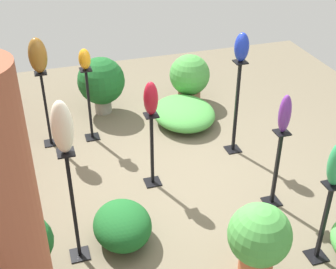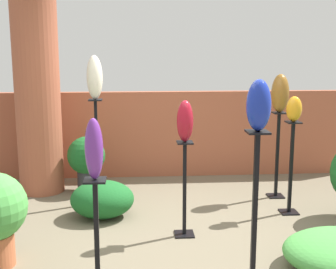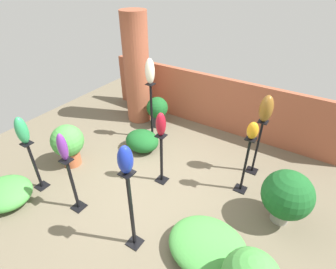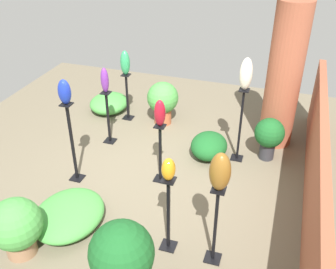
# 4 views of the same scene
# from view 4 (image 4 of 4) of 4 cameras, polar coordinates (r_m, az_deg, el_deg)

# --- Properties ---
(ground_plane) EXTENTS (8.00, 8.00, 0.00)m
(ground_plane) POSITION_cam_4_polar(r_m,az_deg,el_deg) (6.37, -2.94, -6.03)
(ground_plane) COLOR #6B604C
(brick_wall_back) EXTENTS (5.60, 0.12, 1.26)m
(brick_wall_back) POSITION_cam_4_polar(r_m,az_deg,el_deg) (5.74, 20.60, -5.29)
(brick_wall_back) COLOR #9E5138
(brick_wall_back) RESTS_ON ground
(brick_pillar) EXTENTS (0.58, 0.58, 2.53)m
(brick_pillar) POSITION_cam_4_polar(r_m,az_deg,el_deg) (6.94, 16.50, 8.04)
(brick_pillar) COLOR #9E5138
(brick_pillar) RESTS_ON ground
(pedestal_ruby) EXTENTS (0.20, 0.20, 0.99)m
(pedestal_ruby) POSITION_cam_4_polar(r_m,az_deg,el_deg) (6.04, -1.12, -3.15)
(pedestal_ruby) COLOR black
(pedestal_ruby) RESTS_ON ground
(pedestal_cobalt) EXTENTS (0.20, 0.20, 1.33)m
(pedestal_cobalt) POSITION_cam_4_polar(r_m,az_deg,el_deg) (6.14, -13.67, -1.65)
(pedestal_cobalt) COLOR black
(pedestal_cobalt) RESTS_ON ground
(pedestal_amber) EXTENTS (0.20, 0.20, 1.08)m
(pedestal_amber) POSITION_cam_4_polar(r_m,az_deg,el_deg) (4.91, 0.06, -11.98)
(pedestal_amber) COLOR black
(pedestal_amber) RESTS_ON ground
(pedestal_bronze) EXTENTS (0.20, 0.20, 1.10)m
(pedestal_bronze) POSITION_cam_4_polar(r_m,az_deg,el_deg) (4.80, 6.86, -13.46)
(pedestal_bronze) COLOR black
(pedestal_bronze) RESTS_ON ground
(pedestal_violet) EXTENTS (0.20, 0.20, 0.99)m
(pedestal_violet) POSITION_cam_4_polar(r_m,az_deg,el_deg) (7.09, -8.66, 2.11)
(pedestal_violet) COLOR black
(pedestal_violet) RESTS_ON ground
(pedestal_ivory) EXTENTS (0.20, 0.20, 1.30)m
(pedestal_ivory) POSITION_cam_4_polar(r_m,az_deg,el_deg) (6.56, 10.41, 0.87)
(pedestal_ivory) COLOR black
(pedestal_ivory) RESTS_ON ground
(pedestal_jade) EXTENTS (0.20, 0.20, 0.95)m
(pedestal_jade) POSITION_cam_4_polar(r_m,az_deg,el_deg) (7.84, -5.93, 5.15)
(pedestal_jade) COLOR black
(pedestal_jade) RESTS_ON ground
(art_vase_ruby) EXTENTS (0.17, 0.17, 0.42)m
(art_vase_ruby) POSITION_cam_4_polar(r_m,az_deg,el_deg) (5.65, -1.20, 3.12)
(art_vase_ruby) COLOR maroon
(art_vase_ruby) RESTS_ON pedestal_ruby
(art_vase_cobalt) EXTENTS (0.18, 0.19, 0.38)m
(art_vase_cobalt) POSITION_cam_4_polar(r_m,az_deg,el_deg) (5.71, -14.79, 6.00)
(art_vase_cobalt) COLOR #192D9E
(art_vase_cobalt) RESTS_ON pedestal_cobalt
(art_vase_amber) EXTENTS (0.18, 0.16, 0.29)m
(art_vase_amber) POSITION_cam_4_polar(r_m,az_deg,el_deg) (4.44, 0.07, -5.08)
(art_vase_amber) COLOR orange
(art_vase_amber) RESTS_ON pedestal_amber
(art_vase_bronze) EXTENTS (0.22, 0.24, 0.48)m
(art_vase_bronze) POSITION_cam_4_polar(r_m,az_deg,el_deg) (4.25, 7.57, -5.39)
(art_vase_bronze) COLOR brown
(art_vase_bronze) RESTS_ON pedestal_bronze
(art_vase_violet) EXTENTS (0.13, 0.14, 0.45)m
(art_vase_violet) POSITION_cam_4_polar(r_m,az_deg,el_deg) (6.75, -9.17, 7.78)
(art_vase_violet) COLOR #6B2D8C
(art_vase_violet) RESTS_ON pedestal_violet
(art_vase_ivory) EXTENTS (0.19, 0.20, 0.52)m
(art_vase_ivory) POSITION_cam_4_polar(r_m,az_deg,el_deg) (6.14, 11.26, 8.62)
(art_vase_ivory) COLOR beige
(art_vase_ivory) RESTS_ON pedestal_ivory
(art_vase_jade) EXTENTS (0.17, 0.18, 0.47)m
(art_vase_jade) POSITION_cam_4_polar(r_m,az_deg,el_deg) (7.54, -6.24, 10.30)
(art_vase_jade) COLOR #2D9356
(art_vase_jade) RESTS_ON pedestal_jade
(potted_plant_front_left) EXTENTS (0.50, 0.50, 0.75)m
(potted_plant_front_left) POSITION_cam_4_polar(r_m,az_deg,el_deg) (6.76, 14.47, -0.09)
(potted_plant_front_left) COLOR #2D2D33
(potted_plant_front_left) RESTS_ON ground
(potted_plant_mid_left) EXTENTS (0.61, 0.61, 0.86)m
(potted_plant_mid_left) POSITION_cam_4_polar(r_m,az_deg,el_deg) (7.59, -0.77, 5.03)
(potted_plant_mid_left) COLOR #B25B38
(potted_plant_mid_left) RESTS_ON ground
(potted_plant_front_right) EXTENTS (0.73, 0.73, 0.91)m
(potted_plant_front_right) POSITION_cam_4_polar(r_m,az_deg,el_deg) (4.50, -6.75, -16.82)
(potted_plant_front_right) COLOR gray
(potted_plant_front_right) RESTS_ON ground
(potted_plant_walkway_edge) EXTENTS (0.65, 0.65, 0.81)m
(potted_plant_walkway_edge) POSITION_cam_4_polar(r_m,az_deg,el_deg) (5.22, -21.19, -12.27)
(potted_plant_walkway_edge) COLOR #936B4C
(potted_plant_walkway_edge) RESTS_ON ground
(foliage_bed_east) EXTENTS (0.86, 0.78, 0.35)m
(foliage_bed_east) POSITION_cam_4_polar(r_m,az_deg,el_deg) (8.29, -8.56, 4.52)
(foliage_bed_east) COLOR #479942
(foliage_bed_east) RESTS_ON ground
(foliage_bed_west) EXTENTS (1.09, 0.93, 0.32)m
(foliage_bed_west) POSITION_cam_4_polar(r_m,az_deg,el_deg) (5.61, -14.21, -11.19)
(foliage_bed_west) COLOR #479942
(foliage_bed_west) RESTS_ON ground
(foliage_bed_center) EXTENTS (0.72, 0.62, 0.42)m
(foliage_bed_center) POSITION_cam_4_polar(r_m,az_deg,el_deg) (6.75, 5.97, -1.65)
(foliage_bed_center) COLOR #195923
(foliage_bed_center) RESTS_ON ground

